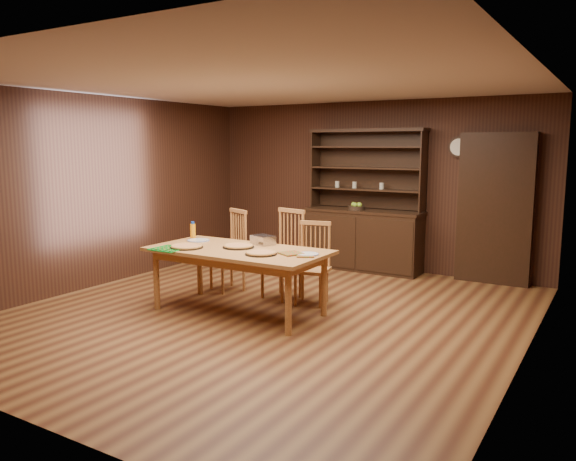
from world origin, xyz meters
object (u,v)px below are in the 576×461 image
Objects in this scene: dining_table at (238,255)px; chair_right at (313,260)px; chair_left at (232,247)px; juice_bottle at (193,231)px; china_hutch at (364,232)px; chair_center at (286,251)px.

chair_right reaches higher than dining_table.
juice_bottle is (-0.21, -0.54, 0.28)m from chair_left.
china_hutch is 2.00m from chair_center.
chair_left is at bearing -116.60° from china_hutch.
china_hutch reaches higher than dining_table.
china_hutch is 2.28m from chair_left.
juice_bottle is (-1.45, -0.53, 0.32)m from chair_right.
chair_left is 0.96× the size of chair_center.
chair_left is 0.64m from juice_bottle.
chair_left reaches higher than juice_bottle.
dining_table is at bearing -84.75° from chair_center.
china_hutch is 2.05m from chair_right.
chair_left is 0.81m from chair_center.
dining_table is 0.97m from juice_bottle.
china_hutch is 2.17× the size of chair_right.
juice_bottle is at bearing -171.84° from chair_right.
chair_center reaches higher than juice_bottle.
dining_table is 1.83× the size of chair_center.
chair_left reaches higher than dining_table.
dining_table is 9.42× the size of juice_bottle.
chair_right is at bearing 24.34° from chair_left.
china_hutch is at bearing 83.63° from dining_table.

